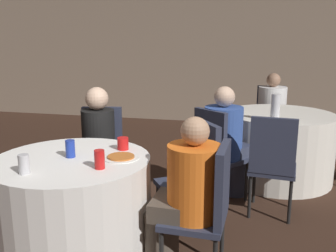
{
  "coord_description": "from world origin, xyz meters",
  "views": [
    {
      "loc": [
        1.05,
        -2.33,
        1.57
      ],
      "look_at": [
        0.37,
        0.61,
        0.86
      ],
      "focal_mm": 40.0,
      "sensor_mm": 36.0,
      "label": 1
    }
  ],
  "objects_px": {
    "table_far": "(278,146)",
    "chair_far_southwest": "(216,149)",
    "soda_can_silver": "(24,164)",
    "soda_can_blue": "(70,149)",
    "chair_far_north": "(271,114)",
    "chair_far_south": "(273,159)",
    "chair_near_north": "(101,148)",
    "person_black_shirt": "(97,151)",
    "table_near": "(74,209)",
    "soda_can_red": "(100,159)",
    "chair_near_east": "(209,203)",
    "pizza_plate_near": "(121,157)",
    "bottle_far": "(275,108)",
    "person_blue_shirt": "(227,142)",
    "person_orange_shirt": "(184,198)",
    "chair_near_northeast": "(197,170)",
    "person_white_shirt": "(272,114)"
  },
  "relations": [
    {
      "from": "chair_near_east",
      "to": "person_black_shirt",
      "type": "relative_size",
      "value": 0.81
    },
    {
      "from": "chair_near_north",
      "to": "chair_near_east",
      "type": "relative_size",
      "value": 1.0
    },
    {
      "from": "chair_near_east",
      "to": "bottle_far",
      "type": "relative_size",
      "value": 3.38
    },
    {
      "from": "chair_near_northeast",
      "to": "person_black_shirt",
      "type": "bearing_deg",
      "value": 41.81
    },
    {
      "from": "soda_can_silver",
      "to": "person_orange_shirt",
      "type": "bearing_deg",
      "value": 17.99
    },
    {
      "from": "soda_can_silver",
      "to": "person_black_shirt",
      "type": "bearing_deg",
      "value": 90.77
    },
    {
      "from": "chair_near_north",
      "to": "chair_near_east",
      "type": "xyz_separation_m",
      "value": [
        1.15,
        -0.99,
        0.0
      ]
    },
    {
      "from": "table_far",
      "to": "chair_near_east",
      "type": "relative_size",
      "value": 1.3
    },
    {
      "from": "chair_near_northeast",
      "to": "chair_far_south",
      "type": "height_order",
      "value": "same"
    },
    {
      "from": "chair_far_south",
      "to": "soda_can_red",
      "type": "height_order",
      "value": "chair_far_south"
    },
    {
      "from": "chair_far_north",
      "to": "soda_can_red",
      "type": "bearing_deg",
      "value": 66.3
    },
    {
      "from": "chair_near_northeast",
      "to": "person_orange_shirt",
      "type": "bearing_deg",
      "value": 145.78
    },
    {
      "from": "table_near",
      "to": "soda_can_red",
      "type": "bearing_deg",
      "value": -27.91
    },
    {
      "from": "person_white_shirt",
      "to": "soda_can_silver",
      "type": "xyz_separation_m",
      "value": [
        -1.6,
        -3.17,
        0.24
      ]
    },
    {
      "from": "chair_near_northeast",
      "to": "chair_near_east",
      "type": "bearing_deg",
      "value": 161.51
    },
    {
      "from": "person_black_shirt",
      "to": "bottle_far",
      "type": "relative_size",
      "value": 4.15
    },
    {
      "from": "person_orange_shirt",
      "to": "soda_can_silver",
      "type": "relative_size",
      "value": 9.02
    },
    {
      "from": "chair_near_northeast",
      "to": "bottle_far",
      "type": "distance_m",
      "value": 1.23
    },
    {
      "from": "chair_far_southwest",
      "to": "chair_far_north",
      "type": "relative_size",
      "value": 1.0
    },
    {
      "from": "chair_far_south",
      "to": "pizza_plate_near",
      "type": "height_order",
      "value": "chair_far_south"
    },
    {
      "from": "table_far",
      "to": "chair_far_southwest",
      "type": "height_order",
      "value": "chair_far_southwest"
    },
    {
      "from": "chair_near_north",
      "to": "person_blue_shirt",
      "type": "distance_m",
      "value": 1.22
    },
    {
      "from": "table_far",
      "to": "person_blue_shirt",
      "type": "xyz_separation_m",
      "value": [
        -0.53,
        -0.68,
        0.2
      ]
    },
    {
      "from": "chair_far_north",
      "to": "chair_far_south",
      "type": "distance_m",
      "value": 2.03
    },
    {
      "from": "soda_can_blue",
      "to": "bottle_far",
      "type": "height_order",
      "value": "bottle_far"
    },
    {
      "from": "table_near",
      "to": "chair_near_north",
      "type": "distance_m",
      "value": 0.98
    },
    {
      "from": "person_blue_shirt",
      "to": "pizza_plate_near",
      "type": "bearing_deg",
      "value": -80.43
    },
    {
      "from": "person_orange_shirt",
      "to": "soda_can_red",
      "type": "relative_size",
      "value": 9.02
    },
    {
      "from": "soda_can_silver",
      "to": "chair_far_north",
      "type": "bearing_deg",
      "value": 64.55
    },
    {
      "from": "chair_near_east",
      "to": "soda_can_blue",
      "type": "xyz_separation_m",
      "value": [
        -0.98,
        0.07,
        0.27
      ]
    },
    {
      "from": "chair_far_southwest",
      "to": "pizza_plate_near",
      "type": "height_order",
      "value": "chair_far_southwest"
    },
    {
      "from": "chair_far_southwest",
      "to": "chair_far_north",
      "type": "height_order",
      "value": "same"
    },
    {
      "from": "table_far",
      "to": "person_blue_shirt",
      "type": "height_order",
      "value": "person_blue_shirt"
    },
    {
      "from": "chair_far_southwest",
      "to": "person_white_shirt",
      "type": "xyz_separation_m",
      "value": [
        0.57,
        1.66,
        0.03
      ]
    },
    {
      "from": "chair_far_north",
      "to": "soda_can_blue",
      "type": "height_order",
      "value": "chair_far_north"
    },
    {
      "from": "soda_can_red",
      "to": "person_orange_shirt",
      "type": "bearing_deg",
      "value": 12.04
    },
    {
      "from": "chair_near_north",
      "to": "soda_can_blue",
      "type": "height_order",
      "value": "chair_near_north"
    },
    {
      "from": "chair_far_south",
      "to": "pizza_plate_near",
      "type": "xyz_separation_m",
      "value": [
        -1.06,
        -0.88,
        0.22
      ]
    },
    {
      "from": "chair_near_east",
      "to": "soda_can_silver",
      "type": "height_order",
      "value": "chair_near_east"
    },
    {
      "from": "person_orange_shirt",
      "to": "chair_far_southwest",
      "type": "bearing_deg",
      "value": -1.6
    },
    {
      "from": "soda_can_red",
      "to": "person_white_shirt",
      "type": "bearing_deg",
      "value": 68.36
    },
    {
      "from": "chair_near_northeast",
      "to": "chair_near_north",
      "type": "bearing_deg",
      "value": 33.27
    },
    {
      "from": "soda_can_blue",
      "to": "person_blue_shirt",
      "type": "bearing_deg",
      "value": 51.83
    },
    {
      "from": "table_near",
      "to": "chair_near_northeast",
      "type": "bearing_deg",
      "value": 34.6
    },
    {
      "from": "chair_far_south",
      "to": "person_white_shirt",
      "type": "relative_size",
      "value": 0.83
    },
    {
      "from": "soda_can_silver",
      "to": "soda_can_blue",
      "type": "bearing_deg",
      "value": 71.84
    },
    {
      "from": "bottle_far",
      "to": "table_far",
      "type": "bearing_deg",
      "value": 79.22
    },
    {
      "from": "chair_near_east",
      "to": "chair_far_south",
      "type": "height_order",
      "value": "same"
    },
    {
      "from": "chair_near_north",
      "to": "person_black_shirt",
      "type": "xyz_separation_m",
      "value": [
        0.03,
        -0.17,
        0.02
      ]
    },
    {
      "from": "person_black_shirt",
      "to": "soda_can_silver",
      "type": "height_order",
      "value": "person_black_shirt"
    }
  ]
}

